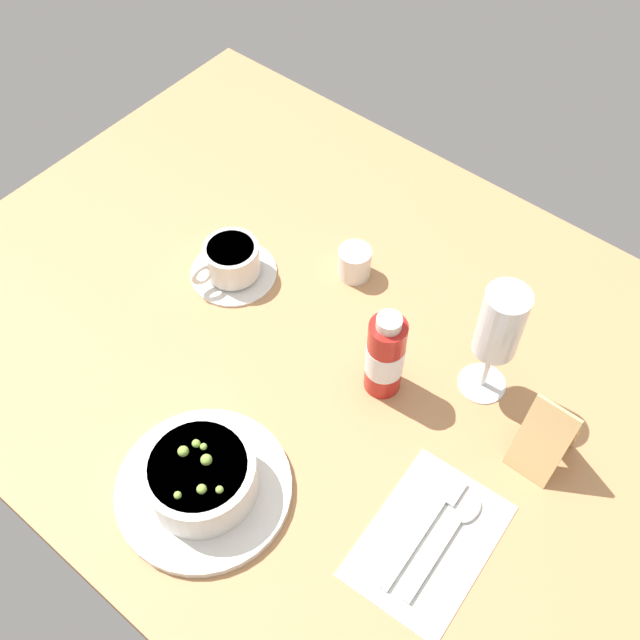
# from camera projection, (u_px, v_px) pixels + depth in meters

# --- Properties ---
(ground_plane) EXTENTS (1.10, 0.84, 0.03)m
(ground_plane) POSITION_uv_depth(u_px,v_px,m) (310.00, 341.00, 1.09)
(ground_plane) COLOR #B27F51
(porridge_bowl) EXTENTS (0.21, 0.21, 0.08)m
(porridge_bowl) POSITION_uv_depth(u_px,v_px,m) (201.00, 479.00, 0.91)
(porridge_bowl) COLOR silver
(porridge_bowl) RESTS_ON ground_plane
(cutlery_setting) EXTENTS (0.15, 0.20, 0.01)m
(cutlery_setting) POSITION_uv_depth(u_px,v_px,m) (431.00, 538.00, 0.90)
(cutlery_setting) COLOR silver
(cutlery_setting) RESTS_ON ground_plane
(coffee_cup) EXTENTS (0.13, 0.13, 0.06)m
(coffee_cup) POSITION_uv_depth(u_px,v_px,m) (232.00, 262.00, 1.12)
(coffee_cup) COLOR silver
(coffee_cup) RESTS_ON ground_plane
(creamer_jug) EXTENTS (0.06, 0.05, 0.06)m
(creamer_jug) POSITION_uv_depth(u_px,v_px,m) (355.00, 262.00, 1.12)
(creamer_jug) COLOR silver
(creamer_jug) RESTS_ON ground_plane
(wine_glass) EXTENTS (0.06, 0.06, 0.19)m
(wine_glass) POSITION_uv_depth(u_px,v_px,m) (500.00, 328.00, 0.92)
(wine_glass) COLOR white
(wine_glass) RESTS_ON ground_plane
(sauce_bottle_red) EXTENTS (0.05, 0.05, 0.14)m
(sauce_bottle_red) POSITION_uv_depth(u_px,v_px,m) (387.00, 354.00, 0.97)
(sauce_bottle_red) COLOR #B21E19
(sauce_bottle_red) RESTS_ON ground_plane
(menu_card) EXTENTS (0.06, 0.08, 0.11)m
(menu_card) POSITION_uv_depth(u_px,v_px,m) (548.00, 432.00, 0.92)
(menu_card) COLOR tan
(menu_card) RESTS_ON ground_plane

